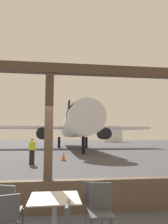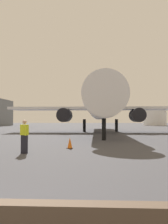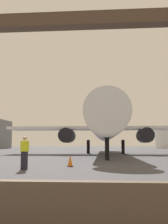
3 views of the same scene
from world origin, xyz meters
TOP-DOWN VIEW (x-y plane):
  - ground_plane at (0.00, 40.00)m, footprint 220.00×220.00m
  - airplane at (3.04, 30.57)m, footprint 26.07×33.98m
  - ground_crew_worker at (-1.40, 9.24)m, footprint 0.40×0.51m
  - traffic_cone at (0.75, 11.39)m, footprint 0.36×0.36m
  - fuel_storage_tank at (22.11, 76.21)m, footprint 7.64×7.64m

SIDE VIEW (x-z plane):
  - ground_plane at x=0.00m, z-range 0.00..0.00m
  - traffic_cone at x=0.75m, z-range -0.02..0.65m
  - ground_crew_worker at x=-1.40m, z-range 0.03..1.77m
  - fuel_storage_tank at x=22.11m, z-range 0.00..6.19m
  - airplane at x=3.04m, z-range -1.57..9.02m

